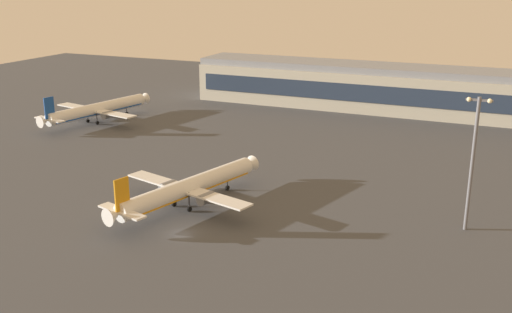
# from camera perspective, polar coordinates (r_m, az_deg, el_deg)

# --- Properties ---
(ground_plane) EXTENTS (416.00, 416.00, 0.00)m
(ground_plane) POSITION_cam_1_polar(r_m,az_deg,el_deg) (115.95, -7.13, -7.40)
(ground_plane) COLOR #424449
(terminal_building) EXTENTS (151.13, 22.40, 16.40)m
(terminal_building) POSITION_cam_1_polar(r_m,az_deg,el_deg) (221.70, 13.45, 6.32)
(terminal_building) COLOR #B2AD99
(terminal_building) RESTS_ON ground
(airplane_near_gate) EXTENTS (33.45, 42.62, 11.10)m
(airplane_near_gate) POSITION_cam_1_polar(r_m,az_deg,el_deg) (127.55, -6.56, -3.02)
(airplane_near_gate) COLOR silver
(airplane_near_gate) RESTS_ON ground
(airplane_terminal_side) EXTENTS (35.19, 44.95, 11.60)m
(airplane_terminal_side) POSITION_cam_1_polar(r_m,az_deg,el_deg) (206.53, -15.08, 4.38)
(airplane_terminal_side) COLOR silver
(airplane_terminal_side) RESTS_ON ground
(apron_light_central) EXTENTS (4.80, 0.90, 26.38)m
(apron_light_central) POSITION_cam_1_polar(r_m,az_deg,el_deg) (119.04, 20.15, 0.04)
(apron_light_central) COLOR slate
(apron_light_central) RESTS_ON ground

